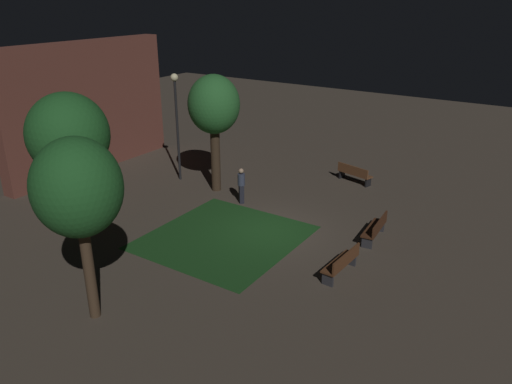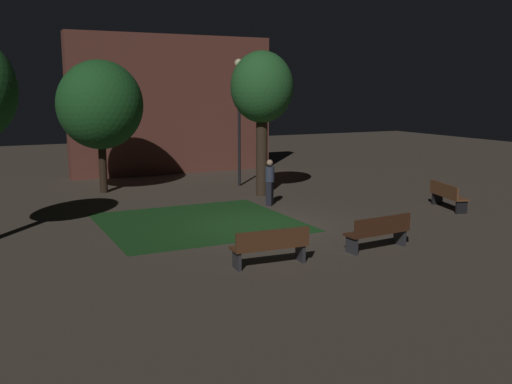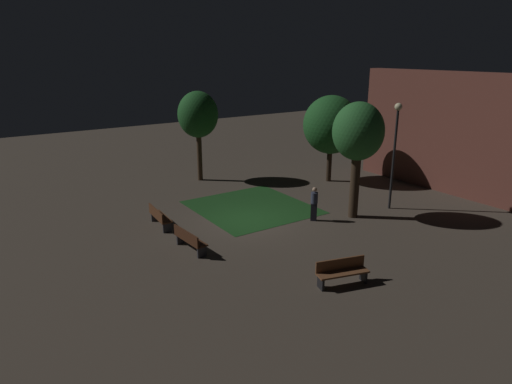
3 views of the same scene
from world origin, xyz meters
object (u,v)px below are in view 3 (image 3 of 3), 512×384
bench_front_right (342,271)px  tree_near_wall (331,125)px  bench_corner (159,217)px  tree_tall_center (198,115)px  pedestrian (314,203)px  tree_back_right (358,134)px  lamp_post_path_center (395,140)px  bench_front_left (189,239)px

bench_front_right → tree_near_wall: (-9.76, 8.33, 2.92)m
bench_corner → tree_tall_center: bearing=139.6°
bench_corner → tree_tall_center: (-5.93, 5.05, 3.45)m
bench_front_right → pedestrian: (-5.11, 3.16, 0.37)m
tree_back_right → tree_tall_center: bearing=-162.5°
bench_corner → tree_near_wall: size_ratio=0.36×
tree_near_wall → lamp_post_path_center: lamp_post_path_center is taller
pedestrian → bench_front_left: bearing=-91.5°
lamp_post_path_center → pedestrian: 5.08m
bench_front_left → tree_tall_center: (-8.99, 5.05, 3.45)m
bench_front_left → tree_near_wall: tree_near_wall is taller
tree_back_right → pedestrian: tree_back_right is taller
tree_back_right → pedestrian: bearing=-108.7°
bench_front_right → tree_near_wall: 13.15m
tree_near_wall → tree_tall_center: tree_tall_center is taller
bench_corner → pedestrian: pedestrian is taller
bench_front_left → pedestrian: (0.16, 6.25, 0.37)m
tree_near_wall → tree_tall_center: bearing=-125.3°
bench_front_right → pedestrian: 6.02m
bench_front_right → tree_near_wall: bearing=139.5°
bench_corner → lamp_post_path_center: size_ratio=0.35×
tree_back_right → pedestrian: 3.71m
tree_tall_center → bench_corner: bearing=-40.4°
bench_front_left → tree_tall_center: size_ratio=0.34×
bench_front_left → bench_front_right: (5.27, 3.08, 0.00)m
bench_front_right → tree_tall_center: bearing=172.2°
bench_corner → bench_front_left: bearing=0.0°
lamp_post_path_center → tree_tall_center: bearing=-151.2°
bench_corner → bench_front_left: 3.06m
tree_tall_center → lamp_post_path_center: size_ratio=1.02×
tree_near_wall → tree_tall_center: (-4.51, -6.36, 0.54)m
bench_front_left → tree_tall_center: tree_tall_center is taller
bench_corner → lamp_post_path_center: bearing=69.1°
bench_corner → bench_front_left: same height
bench_front_left → tree_back_right: (0.80, 8.13, 3.50)m
bench_corner → tree_back_right: tree_back_right is taller
bench_corner → tree_tall_center: size_ratio=0.34×
lamp_post_path_center → bench_front_left: bearing=-95.2°
tree_tall_center → tree_back_right: tree_back_right is taller
bench_corner → tree_tall_center: tree_tall_center is taller
lamp_post_path_center → pedestrian: (-0.80, -4.27, -2.62)m
bench_front_left → lamp_post_path_center: lamp_post_path_center is taller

